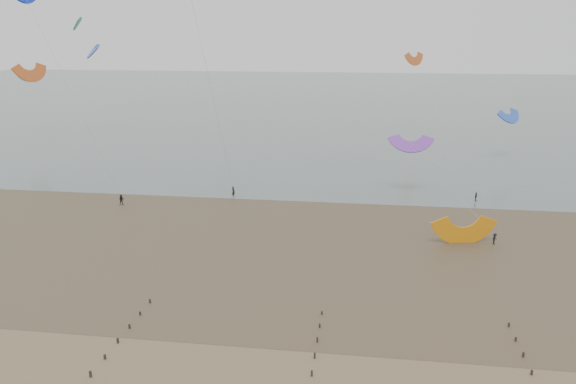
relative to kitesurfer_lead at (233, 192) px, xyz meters
name	(u,v)px	position (x,y,z in m)	size (l,w,h in m)	color
ground	(261,383)	(14.27, -51.28, -0.91)	(500.00, 500.00, 0.00)	brown
sea_and_shore	(277,234)	(10.19, -16.87, -0.90)	(500.00, 665.00, 0.03)	#475654
kitesurfer_lead	(233,192)	(0.00, 0.00, 0.00)	(0.66, 0.43, 1.81)	black
kitesurfers	(486,207)	(41.14, -3.03, -0.08)	(146.21, 25.87, 1.75)	black
grounded_kite	(462,243)	(35.43, -16.96, -0.91)	(7.48, 3.92, 5.70)	orange
kites_airborne	(301,54)	(6.92, 40.04, 21.26)	(233.30, 117.91, 39.23)	#6A1FA1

